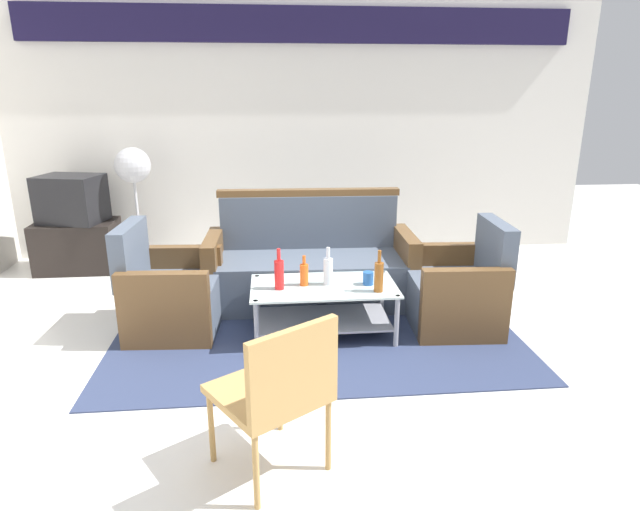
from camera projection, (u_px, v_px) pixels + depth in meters
ground_plane at (335, 385)px, 3.43m from camera, size 14.00×14.00×0.00m
wall_back at (303, 123)px, 5.89m from camera, size 6.52×0.19×2.80m
rug at (315, 329)px, 4.23m from camera, size 3.09×2.02×0.01m
couch at (310, 267)px, 4.72m from camera, size 1.82×0.79×0.96m
armchair_left at (170, 295)px, 4.16m from camera, size 0.74×0.80×0.85m
armchair_right at (457, 292)px, 4.23m from camera, size 0.74×0.79×0.85m
coffee_table at (324, 302)px, 4.07m from camera, size 1.10×0.60×0.40m
bottle_clear at (328, 270)px, 4.01m from camera, size 0.07×0.07×0.29m
bottle_brown at (379, 276)px, 3.87m from camera, size 0.07×0.07×0.31m
bottle_orange at (304, 274)px, 4.00m from camera, size 0.06×0.06×0.23m
bottle_red at (279, 274)px, 3.91m from camera, size 0.07×0.07×0.31m
cup at (368, 278)px, 4.02m from camera, size 0.08×0.08×0.10m
tv_stand at (78, 246)px, 5.56m from camera, size 0.80×0.50×0.52m
television at (71, 199)px, 5.41m from camera, size 0.69×0.57×0.48m
pedestal_fan at (133, 173)px, 5.44m from camera, size 0.36×0.36×1.27m
wicker_chair at (278, 387)px, 2.49m from camera, size 0.67×0.67×0.84m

